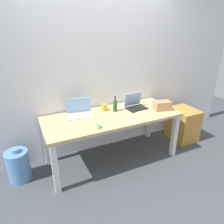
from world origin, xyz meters
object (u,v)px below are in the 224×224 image
at_px(filing_cabinet, 183,124).
at_px(desk, 112,121).
at_px(computer_mouse, 99,126).
at_px(coffee_mug, 104,107).
at_px(laptop_left, 79,112).
at_px(cardboard_box, 162,106).
at_px(laptop_right, 135,105).
at_px(beer_bottle, 115,106).
at_px(water_cooler_jug, 18,165).

bearing_deg(filing_cabinet, desk, -179.96).
xyz_separation_m(computer_mouse, coffee_mug, (0.28, 0.47, 0.03)).
distance_m(laptop_left, cardboard_box, 1.23).
xyz_separation_m(desk, cardboard_box, (0.77, -0.14, 0.15)).
bearing_deg(laptop_right, coffee_mug, 165.68).
height_order(laptop_left, laptop_right, laptop_left).
bearing_deg(coffee_mug, desk, -82.36).
bearing_deg(cardboard_box, filing_cabinet, 12.97).
height_order(beer_bottle, water_cooler_jug, beer_bottle).
bearing_deg(laptop_left, computer_mouse, -76.11).
xyz_separation_m(laptop_left, beer_bottle, (0.52, -0.07, 0.03)).
distance_m(water_cooler_jug, filing_cabinet, 2.70).
relative_size(beer_bottle, computer_mouse, 2.30).
xyz_separation_m(laptop_right, beer_bottle, (-0.34, 0.02, 0.04)).
bearing_deg(cardboard_box, water_cooler_jug, 172.60).
height_order(laptop_left, filing_cabinet, laptop_left).
xyz_separation_m(laptop_left, coffee_mug, (0.39, 0.03, -0.01)).
xyz_separation_m(laptop_left, computer_mouse, (0.11, -0.44, -0.04)).
xyz_separation_m(desk, beer_bottle, (0.10, 0.11, 0.18)).
height_order(laptop_right, cardboard_box, laptop_right).
bearing_deg(beer_bottle, water_cooler_jug, 179.54).
height_order(cardboard_box, coffee_mug, cardboard_box).
height_order(cardboard_box, water_cooler_jug, cardboard_box).
xyz_separation_m(laptop_right, cardboard_box, (0.33, -0.23, 0.02)).
relative_size(laptop_left, water_cooler_jug, 0.81).
relative_size(beer_bottle, water_cooler_jug, 0.49).
distance_m(laptop_right, cardboard_box, 0.40).
bearing_deg(coffee_mug, computer_mouse, -120.91).
distance_m(laptop_left, beer_bottle, 0.53).
relative_size(desk, cardboard_box, 7.96).
relative_size(laptop_left, computer_mouse, 3.79).
bearing_deg(laptop_left, filing_cabinet, -5.80).
xyz_separation_m(desk, laptop_left, (-0.42, 0.18, 0.14)).
relative_size(desk, beer_bottle, 8.37).
xyz_separation_m(beer_bottle, coffee_mug, (-0.13, 0.10, -0.04)).
distance_m(cardboard_box, water_cooler_jug, 2.17).
xyz_separation_m(desk, coffee_mug, (-0.03, 0.21, 0.13)).
distance_m(laptop_left, filing_cabinet, 1.89).
xyz_separation_m(desk, water_cooler_jug, (-1.31, 0.13, -0.43)).
height_order(cardboard_box, filing_cabinet, cardboard_box).
distance_m(beer_bottle, cardboard_box, 0.71).
distance_m(coffee_mug, water_cooler_jug, 1.40).
distance_m(desk, water_cooler_jug, 1.38).
bearing_deg(water_cooler_jug, filing_cabinet, -2.66).
bearing_deg(desk, laptop_right, 11.73).
relative_size(computer_mouse, cardboard_box, 0.41).
bearing_deg(filing_cabinet, coffee_mug, 171.59).
bearing_deg(filing_cabinet, laptop_right, 174.57).
height_order(laptop_right, coffee_mug, laptop_right).
xyz_separation_m(laptop_right, computer_mouse, (-0.75, -0.35, -0.03)).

